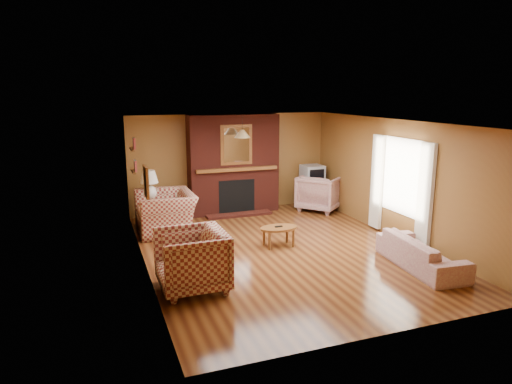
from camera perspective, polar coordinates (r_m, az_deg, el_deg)
name	(u,v)px	position (r m, az deg, el deg)	size (l,w,h in m)	color
floor	(281,250)	(8.70, 3.19, -7.29)	(6.50, 6.50, 0.00)	#431F0E
ceiling	(283,122)	(8.21, 3.40, 8.68)	(6.50, 6.50, 0.00)	white
wall_back	(230,163)	(11.38, -3.21, 3.69)	(6.50, 6.50, 0.00)	olive
wall_front	(391,243)	(5.64, 16.54, -6.08)	(6.50, 6.50, 0.00)	olive
wall_left	(143,199)	(7.75, -13.94, -0.89)	(6.50, 6.50, 0.00)	olive
wall_right	(396,179)	(9.63, 17.10, 1.51)	(6.50, 6.50, 0.00)	olive
fireplace	(234,165)	(11.13, -2.81, 3.40)	(2.20, 0.82, 2.40)	#491610
window_right	(400,185)	(9.46, 17.56, 0.84)	(0.10, 1.85, 2.00)	beige
bookshelf	(134,156)	(9.53, -15.03, 4.38)	(0.09, 0.55, 0.71)	brown
botanical_print	(146,182)	(7.39, -13.57, 1.26)	(0.05, 0.40, 0.50)	brown
pendant_light	(242,134)	(10.38, -1.72, 7.30)	(0.36, 0.36, 0.48)	black
plaid_loveseat	(166,212)	(9.87, -11.22, -2.49)	(1.32, 1.16, 0.86)	maroon
plaid_armchair	(192,260)	(6.98, -8.04, -8.44)	(0.99, 1.02, 0.93)	maroon
floral_sofa	(421,253)	(8.30, 19.95, -7.12)	(1.81, 0.71, 0.53)	#BAB190
floral_armchair	(320,193)	(11.55, 7.98, -0.08)	(0.95, 0.98, 0.89)	#BAB190
coffee_table	(279,230)	(8.82, 2.85, -4.75)	(0.74, 0.46, 0.41)	brown
side_table	(151,213)	(10.37, -13.01, -2.56)	(0.46, 0.46, 0.61)	brown
table_lamp	(149,183)	(10.22, -13.20, 1.05)	(0.39, 0.39, 0.65)	silver
tv_stand	(312,195)	(11.90, 6.97, -0.38)	(0.56, 0.51, 0.61)	black
crt_tv	(312,174)	(11.78, 7.05, 2.20)	(0.52, 0.52, 0.47)	#A2A5AA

